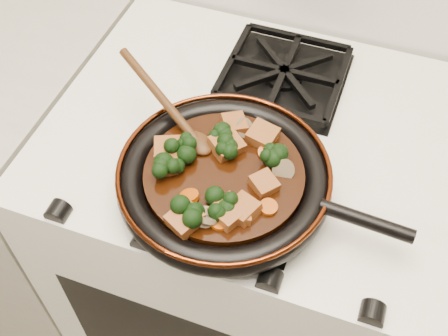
% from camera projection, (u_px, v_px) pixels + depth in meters
% --- Properties ---
extents(stove, '(0.76, 0.60, 0.90)m').
position_uv_depth(stove, '(252.00, 255.00, 1.36)').
color(stove, white).
rests_on(stove, ground).
extents(burner_grate_front, '(0.23, 0.23, 0.03)m').
position_uv_depth(burner_grate_front, '(236.00, 185.00, 0.91)').
color(burner_grate_front, black).
rests_on(burner_grate_front, stove).
extents(burner_grate_back, '(0.23, 0.23, 0.03)m').
position_uv_depth(burner_grate_back, '(284.00, 74.00, 1.07)').
color(burner_grate_back, black).
rests_on(burner_grate_back, stove).
extents(skillet, '(0.47, 0.34, 0.05)m').
position_uv_depth(skillet, '(225.00, 179.00, 0.88)').
color(skillet, black).
rests_on(skillet, burner_grate_front).
extents(braising_sauce, '(0.25, 0.25, 0.02)m').
position_uv_depth(braising_sauce, '(224.00, 176.00, 0.88)').
color(braising_sauce, black).
rests_on(braising_sauce, skillet).
extents(tofu_cube_0, '(0.06, 0.06, 0.03)m').
position_uv_depth(tofu_cube_0, '(169.00, 150.00, 0.89)').
color(tofu_cube_0, brown).
rests_on(tofu_cube_0, braising_sauce).
extents(tofu_cube_1, '(0.07, 0.06, 0.03)m').
position_uv_depth(tofu_cube_1, '(226.00, 145.00, 0.89)').
color(tofu_cube_1, brown).
rests_on(tofu_cube_1, braising_sauce).
extents(tofu_cube_2, '(0.05, 0.05, 0.03)m').
position_uv_depth(tofu_cube_2, '(262.00, 136.00, 0.90)').
color(tofu_cube_2, brown).
rests_on(tofu_cube_2, braising_sauce).
extents(tofu_cube_3, '(0.05, 0.05, 0.02)m').
position_uv_depth(tofu_cube_3, '(176.00, 151.00, 0.89)').
color(tofu_cube_3, brown).
rests_on(tofu_cube_3, braising_sauce).
extents(tofu_cube_4, '(0.06, 0.05, 0.03)m').
position_uv_depth(tofu_cube_4, '(243.00, 209.00, 0.82)').
color(tofu_cube_4, brown).
rests_on(tofu_cube_4, braising_sauce).
extents(tofu_cube_5, '(0.06, 0.06, 0.03)m').
position_uv_depth(tofu_cube_5, '(229.00, 213.00, 0.81)').
color(tofu_cube_5, brown).
rests_on(tofu_cube_5, braising_sauce).
extents(tofu_cube_6, '(0.05, 0.04, 0.02)m').
position_uv_depth(tofu_cube_6, '(239.00, 213.00, 0.81)').
color(tofu_cube_6, brown).
rests_on(tofu_cube_6, braising_sauce).
extents(tofu_cube_7, '(0.05, 0.05, 0.02)m').
position_uv_depth(tofu_cube_7, '(264.00, 184.00, 0.85)').
color(tofu_cube_7, brown).
rests_on(tofu_cube_7, braising_sauce).
extents(tofu_cube_8, '(0.06, 0.06, 0.03)m').
position_uv_depth(tofu_cube_8, '(185.00, 219.00, 0.81)').
color(tofu_cube_8, brown).
rests_on(tofu_cube_8, braising_sauce).
extents(tofu_cube_9, '(0.05, 0.05, 0.03)m').
position_uv_depth(tofu_cube_9, '(234.00, 125.00, 0.92)').
color(tofu_cube_9, brown).
rests_on(tofu_cube_9, braising_sauce).
extents(tofu_cube_10, '(0.05, 0.05, 0.02)m').
position_uv_depth(tofu_cube_10, '(166.00, 165.00, 0.87)').
color(tofu_cube_10, brown).
rests_on(tofu_cube_10, braising_sauce).
extents(broccoli_floret_0, '(0.08, 0.09, 0.05)m').
position_uv_depth(broccoli_floret_0, '(219.00, 208.00, 0.82)').
color(broccoli_floret_0, black).
rests_on(broccoli_floret_0, braising_sauce).
extents(broccoli_floret_1, '(0.09, 0.09, 0.07)m').
position_uv_depth(broccoli_floret_1, '(182.00, 147.00, 0.88)').
color(broccoli_floret_1, black).
rests_on(broccoli_floret_1, braising_sauce).
extents(broccoli_floret_2, '(0.07, 0.07, 0.07)m').
position_uv_depth(broccoli_floret_2, '(226.00, 151.00, 0.88)').
color(broccoli_floret_2, black).
rests_on(broccoli_floret_2, braising_sauce).
extents(broccoli_floret_3, '(0.08, 0.07, 0.07)m').
position_uv_depth(broccoli_floret_3, '(277.00, 157.00, 0.87)').
color(broccoli_floret_3, black).
rests_on(broccoli_floret_3, braising_sauce).
extents(broccoli_floret_4, '(0.08, 0.08, 0.06)m').
position_uv_depth(broccoli_floret_4, '(186.00, 216.00, 0.81)').
color(broccoli_floret_4, black).
rests_on(broccoli_floret_4, braising_sauce).
extents(broccoli_floret_5, '(0.07, 0.08, 0.07)m').
position_uv_depth(broccoli_floret_5, '(167.00, 169.00, 0.86)').
color(broccoli_floret_5, black).
rests_on(broccoli_floret_5, braising_sauce).
extents(broccoli_floret_6, '(0.07, 0.07, 0.05)m').
position_uv_depth(broccoli_floret_6, '(224.00, 136.00, 0.91)').
color(broccoli_floret_6, black).
rests_on(broccoli_floret_6, braising_sauce).
extents(carrot_coin_0, '(0.03, 0.03, 0.01)m').
position_uv_depth(carrot_coin_0, '(268.00, 207.00, 0.82)').
color(carrot_coin_0, '#A53E04').
rests_on(carrot_coin_0, braising_sauce).
extents(carrot_coin_1, '(0.03, 0.03, 0.01)m').
position_uv_depth(carrot_coin_1, '(187.00, 142.00, 0.90)').
color(carrot_coin_1, '#A53E04').
rests_on(carrot_coin_1, braising_sauce).
extents(carrot_coin_2, '(0.03, 0.03, 0.01)m').
position_uv_depth(carrot_coin_2, '(219.00, 222.00, 0.81)').
color(carrot_coin_2, '#A53E04').
rests_on(carrot_coin_2, braising_sauce).
extents(carrot_coin_3, '(0.03, 0.03, 0.02)m').
position_uv_depth(carrot_coin_3, '(189.00, 196.00, 0.84)').
color(carrot_coin_3, '#A53E04').
rests_on(carrot_coin_3, braising_sauce).
extents(carrot_coin_4, '(0.03, 0.03, 0.01)m').
position_uv_depth(carrot_coin_4, '(266.00, 152.00, 0.89)').
color(carrot_coin_4, '#A53E04').
rests_on(carrot_coin_4, braising_sauce).
extents(mushroom_slice_0, '(0.04, 0.04, 0.03)m').
position_uv_depth(mushroom_slice_0, '(244.00, 128.00, 0.92)').
color(mushroom_slice_0, brown).
rests_on(mushroom_slice_0, braising_sauce).
extents(mushroom_slice_1, '(0.05, 0.05, 0.02)m').
position_uv_depth(mushroom_slice_1, '(205.00, 217.00, 0.81)').
color(mushroom_slice_1, brown).
rests_on(mushroom_slice_1, braising_sauce).
extents(mushroom_slice_2, '(0.04, 0.03, 0.03)m').
position_uv_depth(mushroom_slice_2, '(283.00, 170.00, 0.86)').
color(mushroom_slice_2, brown).
rests_on(mushroom_slice_2, braising_sauce).
extents(mushroom_slice_3, '(0.04, 0.03, 0.03)m').
position_uv_depth(mushroom_slice_3, '(207.00, 218.00, 0.81)').
color(mushroom_slice_3, brown).
rests_on(mushroom_slice_3, braising_sauce).
extents(wooden_spoon, '(0.13, 0.09, 0.21)m').
position_uv_depth(wooden_spoon, '(177.00, 117.00, 0.91)').
color(wooden_spoon, '#40230D').
rests_on(wooden_spoon, braising_sauce).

